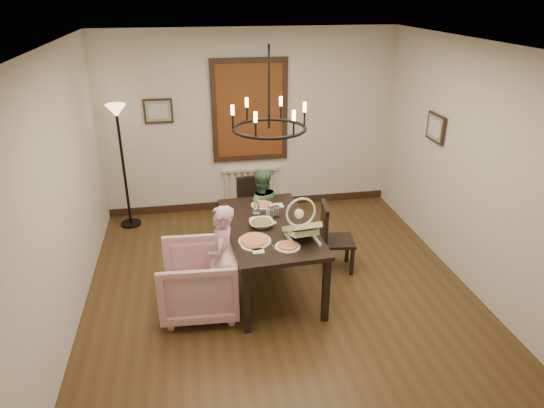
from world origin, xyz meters
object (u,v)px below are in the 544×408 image
object	(u,v)px
dining_table	(269,232)
drinking_glass	(271,213)
chair_right	(338,237)
elderly_woman	(222,268)
floor_lamp	(124,169)
armchair	(198,280)
seated_man	(261,218)
chair_far	(257,214)
baby_bouncer	(302,225)

from	to	relation	value
dining_table	drinking_glass	bearing A→B (deg)	71.46
chair_right	elderly_woman	distance (m)	1.61
drinking_glass	floor_lamp	size ratio (longest dim) A/B	0.08
dining_table	drinking_glass	distance (m)	0.23
armchair	elderly_woman	distance (m)	0.30
elderly_woman	drinking_glass	bearing A→B (deg)	141.94
chair_right	elderly_woman	bearing A→B (deg)	119.28
elderly_woman	seated_man	xyz separation A→B (m)	(0.62, 1.23, -0.03)
armchair	floor_lamp	size ratio (longest dim) A/B	0.47
chair_far	armchair	size ratio (longest dim) A/B	1.17
baby_bouncer	elderly_woman	bearing A→B (deg)	172.78
baby_bouncer	floor_lamp	world-z (taller)	floor_lamp
dining_table	seated_man	xyz separation A→B (m)	(0.04, 0.87, -0.23)
chair_right	drinking_glass	world-z (taller)	drinking_glass
drinking_glass	floor_lamp	bearing A→B (deg)	135.22
chair_far	baby_bouncer	size ratio (longest dim) A/B	2.03
baby_bouncer	dining_table	bearing A→B (deg)	120.85
floor_lamp	seated_man	bearing A→B (deg)	-31.28
dining_table	drinking_glass	world-z (taller)	drinking_glass
armchair	drinking_glass	size ratio (longest dim) A/B	5.56
chair_right	drinking_glass	size ratio (longest dim) A/B	5.91
drinking_glass	seated_man	bearing A→B (deg)	90.49
seated_man	floor_lamp	distance (m)	2.19
chair_far	floor_lamp	size ratio (longest dim) A/B	0.55
baby_bouncer	floor_lamp	xyz separation A→B (m)	(-2.09, 2.36, -0.07)
armchair	elderly_woman	world-z (taller)	elderly_woman
dining_table	baby_bouncer	size ratio (longest dim) A/B	3.65
dining_table	floor_lamp	bearing A→B (deg)	128.90
armchair	elderly_woman	bearing A→B (deg)	90.60
elderly_woman	seated_man	world-z (taller)	elderly_woman
armchair	chair_right	bearing A→B (deg)	111.24
armchair	seated_man	xyz separation A→B (m)	(0.89, 1.22, 0.10)
armchair	seated_man	world-z (taller)	seated_man
chair_right	drinking_glass	xyz separation A→B (m)	(-0.87, -0.07, 0.44)
chair_far	floor_lamp	bearing A→B (deg)	142.38
chair_right	floor_lamp	bearing A→B (deg)	64.83
chair_right	floor_lamp	xyz separation A→B (m)	(-2.71, 1.76, 0.45)
dining_table	armchair	distance (m)	0.98
elderly_woman	drinking_glass	distance (m)	0.89
seated_man	floor_lamp	bearing A→B (deg)	-31.40
dining_table	armchair	bearing A→B (deg)	-160.80
chair_right	seated_man	world-z (taller)	seated_man
armchair	drinking_glass	bearing A→B (deg)	122.87
baby_bouncer	seated_man	bearing A→B (deg)	95.05
baby_bouncer	floor_lamp	distance (m)	3.15
baby_bouncer	drinking_glass	bearing A→B (deg)	108.22
armchair	seated_man	distance (m)	1.51
seated_man	drinking_glass	bearing A→B (deg)	90.37
armchair	baby_bouncer	bearing A→B (deg)	91.86
dining_table	baby_bouncer	bearing A→B (deg)	-56.17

